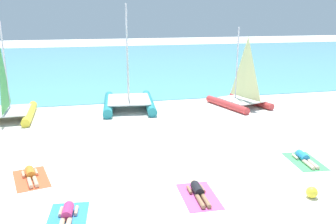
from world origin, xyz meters
TOP-DOWN VIEW (x-y plane):
  - ground_plane at (0.00, 10.00)m, footprint 120.00×120.00m
  - ocean_water at (0.00, 32.81)m, footprint 120.00×40.00m
  - sailboat_red at (5.66, 10.27)m, footprint 3.33×4.21m
  - sailboat_yellow at (-7.81, 10.56)m, footprint 2.61×4.04m
  - sailboat_teal at (-1.12, 11.38)m, footprint 3.45×4.99m
  - towel_leftmost at (-5.74, 2.45)m, footprint 1.51×2.10m
  - sunbather_leftmost at (-5.76, 2.52)m, footprint 0.75×1.56m
  - towel_center_left at (-4.43, -0.57)m, footprint 1.29×2.00m
  - sunbather_center_left at (-4.42, -0.50)m, footprint 0.58×1.57m
  - towel_center_right at (-0.36, -0.11)m, footprint 1.16×1.93m
  - sunbather_center_right at (-0.36, -0.04)m, footprint 0.55×1.56m
  - towel_rightmost at (4.56, 1.62)m, footprint 1.28×2.00m
  - sunbather_rightmost at (4.57, 1.69)m, footprint 0.58×1.57m
  - beach_ball at (3.10, -1.00)m, footprint 0.37×0.37m

SIDE VIEW (x-z plane):
  - ground_plane at x=0.00m, z-range 0.00..0.00m
  - towel_leftmost at x=-5.74m, z-range 0.00..0.01m
  - towel_center_left at x=-4.43m, z-range 0.00..0.01m
  - towel_center_right at x=-0.36m, z-range 0.00..0.01m
  - towel_rightmost at x=4.56m, z-range 0.00..0.01m
  - ocean_water at x=0.00m, z-range 0.00..0.05m
  - sunbather_leftmost at x=-5.76m, z-range -0.02..0.28m
  - sunbather_center_left at x=-4.42m, z-range -0.02..0.28m
  - sunbather_center_right at x=-0.36m, z-range -0.02..0.28m
  - sunbather_rightmost at x=4.57m, z-range -0.02..0.28m
  - beach_ball at x=3.10m, z-range 0.00..0.37m
  - sailboat_red at x=5.66m, z-range -1.69..3.12m
  - sailboat_yellow at x=-7.81m, z-range -1.83..3.38m
  - sailboat_teal at x=-1.12m, z-range -2.16..4.00m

